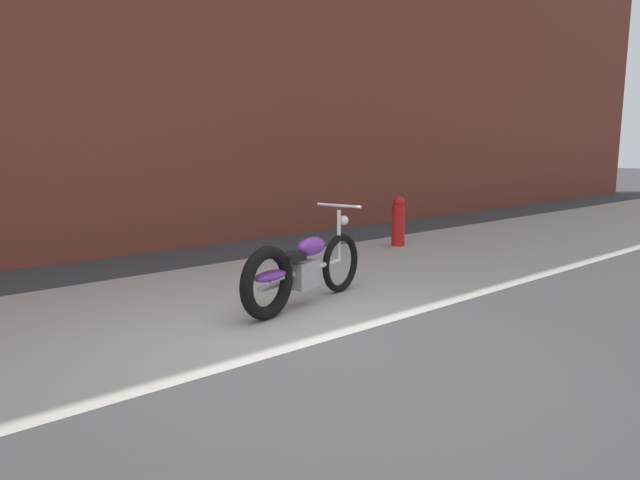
% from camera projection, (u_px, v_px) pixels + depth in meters
% --- Properties ---
extents(ground_plane, '(80.00, 80.00, 0.00)m').
position_uv_depth(ground_plane, '(315.00, 345.00, 4.92)').
color(ground_plane, '#38383A').
extents(sidewalk_slab, '(36.00, 3.50, 0.01)m').
position_uv_depth(sidewalk_slab, '(211.00, 302.00, 6.23)').
color(sidewalk_slab, '#9E998E').
rests_on(sidewalk_slab, ground).
extents(brick_building_wall, '(36.00, 0.50, 6.48)m').
position_uv_depth(brick_building_wall, '(83.00, 35.00, 8.27)').
color(brick_building_wall, brown).
rests_on(brick_building_wall, ground).
extents(motorcycle_purple, '(1.97, 0.74, 1.03)m').
position_uv_depth(motorcycle_purple, '(298.00, 270.00, 5.97)').
color(motorcycle_purple, black).
rests_on(motorcycle_purple, ground).
extents(fire_hydrant, '(0.22, 0.22, 0.84)m').
position_uv_depth(fire_hydrant, '(398.00, 221.00, 9.63)').
color(fire_hydrant, red).
rests_on(fire_hydrant, ground).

